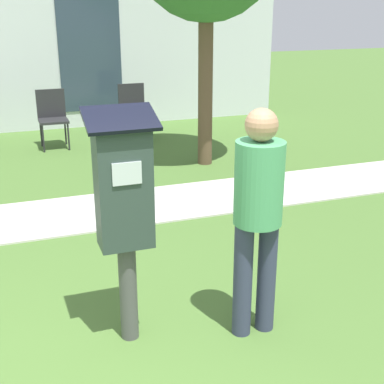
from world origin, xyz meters
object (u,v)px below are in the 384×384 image
at_px(person_standing, 258,207).
at_px(outdoor_chair_middle, 52,114).
at_px(outdoor_chair_right, 133,107).
at_px(parking_meter, 124,199).

xyz_separation_m(person_standing, outdoor_chair_middle, (-0.77, 5.62, -0.40)).
bearing_deg(person_standing, outdoor_chair_right, 46.17).
relative_size(outdoor_chair_middle, outdoor_chair_right, 1.00).
bearing_deg(parking_meter, outdoor_chair_middle, 89.27).
relative_size(person_standing, outdoor_chair_right, 1.76).
relative_size(person_standing, outdoor_chair_middle, 1.76).
bearing_deg(outdoor_chair_middle, outdoor_chair_right, -1.21).
distance_m(person_standing, outdoor_chair_right, 5.82).
distance_m(person_standing, outdoor_chair_middle, 5.69).
relative_size(parking_meter, outdoor_chair_middle, 1.77).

